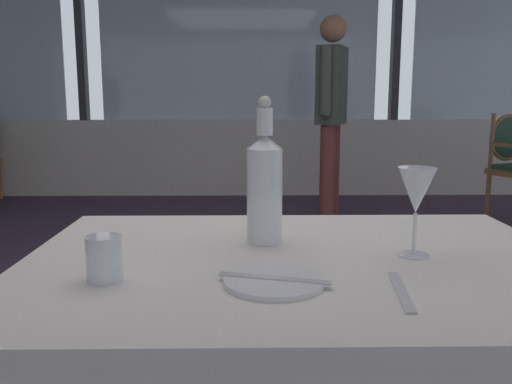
% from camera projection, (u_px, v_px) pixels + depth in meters
% --- Properties ---
extents(ground_plane, '(14.20, 14.20, 0.00)m').
position_uv_depth(ground_plane, '(225.00, 375.00, 2.11)').
color(ground_plane, '#47384C').
extents(window_wall_far, '(10.93, 0.14, 2.83)m').
position_uv_depth(window_wall_far, '(239.00, 95.00, 5.93)').
color(window_wall_far, silver).
rests_on(window_wall_far, ground_plane).
extents(side_plate, '(0.18, 0.18, 0.01)m').
position_uv_depth(side_plate, '(274.00, 281.00, 0.94)').
color(side_plate, white).
rests_on(side_plate, foreground_table).
extents(butter_knife, '(0.20, 0.07, 0.00)m').
position_uv_depth(butter_knife, '(274.00, 279.00, 0.94)').
color(butter_knife, silver).
rests_on(butter_knife, foreground_table).
extents(dinner_fork, '(0.04, 0.19, 0.00)m').
position_uv_depth(dinner_fork, '(401.00, 291.00, 0.90)').
color(dinner_fork, silver).
rests_on(dinner_fork, foreground_table).
extents(water_bottle, '(0.08, 0.08, 0.33)m').
position_uv_depth(water_bottle, '(265.00, 185.00, 1.20)').
color(water_bottle, white).
rests_on(water_bottle, foreground_table).
extents(wine_glass, '(0.08, 0.08, 0.19)m').
position_uv_depth(wine_glass, '(417.00, 193.00, 1.09)').
color(wine_glass, white).
rests_on(wine_glass, foreground_table).
extents(water_tumbler, '(0.06, 0.06, 0.08)m').
position_uv_depth(water_tumbler, '(104.00, 258.00, 0.96)').
color(water_tumbler, white).
rests_on(water_tumbler, foreground_table).
extents(diner_person_1, '(0.32, 0.50, 1.77)m').
position_uv_depth(diner_person_1, '(331.00, 106.00, 4.55)').
color(diner_person_1, brown).
rests_on(diner_person_1, ground_plane).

